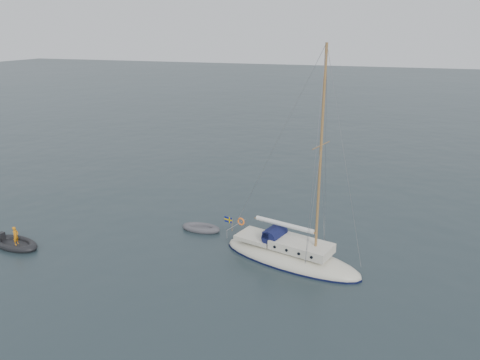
% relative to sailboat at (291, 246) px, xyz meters
% --- Properties ---
extents(ground, '(300.00, 300.00, 0.00)m').
position_rel_sailboat_xyz_m(ground, '(-1.78, 1.76, -0.97)').
color(ground, black).
rests_on(ground, ground).
extents(sailboat, '(9.03, 2.71, 12.86)m').
position_rel_sailboat_xyz_m(sailboat, '(0.00, 0.00, 0.00)').
color(sailboat, beige).
rests_on(sailboat, ground).
extents(dinghy, '(2.67, 1.21, 0.38)m').
position_rel_sailboat_xyz_m(dinghy, '(-6.69, 2.28, -0.80)').
color(dinghy, '#46454A').
rests_on(dinghy, ground).
extents(rib, '(3.52, 1.60, 1.36)m').
position_rel_sailboat_xyz_m(rib, '(-16.68, -3.73, -0.76)').
color(rib, black).
rests_on(rib, ground).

